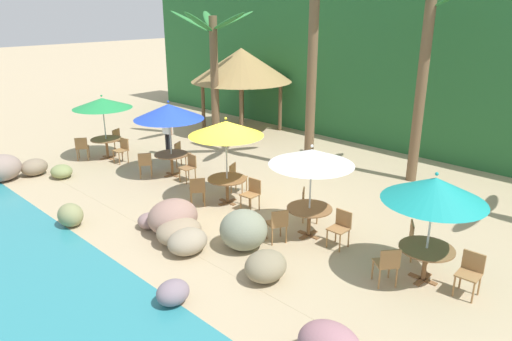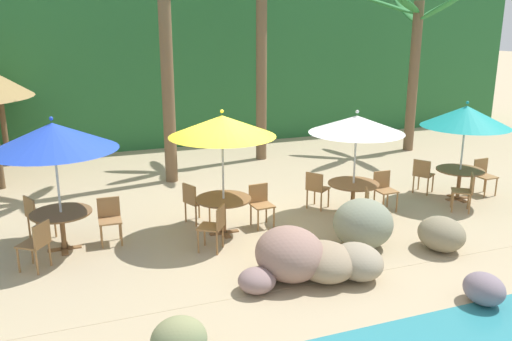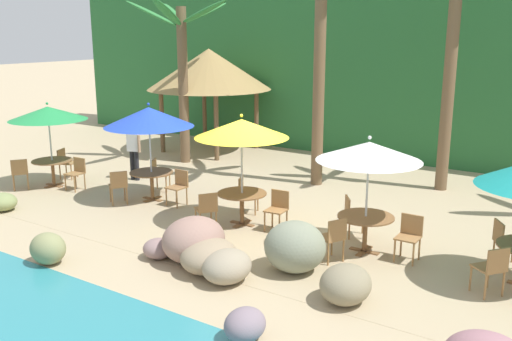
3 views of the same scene
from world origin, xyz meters
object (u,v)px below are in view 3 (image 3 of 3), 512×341
at_px(umbrella_green, 48,113).
at_px(dining_table_green, 52,165).
at_px(chair_green_left, 20,172).
at_px(dining_table_yellow, 242,198).
at_px(palapa_hut, 209,69).
at_px(chair_yellow_inland, 245,192).
at_px(umbrella_white, 369,151).
at_px(umbrella_yellow, 242,128).
at_px(chair_white_inland, 352,213).
at_px(chair_blue_seaward, 179,185).
at_px(palm_tree_nearest, 182,55).
at_px(chair_teal_inland, 504,240).
at_px(chair_yellow_seaward, 278,207).
at_px(chair_yellow_left, 207,208).
at_px(chair_teal_left, 492,267).
at_px(dining_table_white, 366,222).
at_px(chair_green_seaward, 77,171).
at_px(chair_green_inland, 65,161).
at_px(dining_table_blue, 152,177).
at_px(palm_tree_third, 451,42).
at_px(waiter_in_white, 134,147).
at_px(palm_tree_second, 321,16).
at_px(chair_blue_left, 118,185).
at_px(chair_white_left, 333,236).
at_px(chair_white_seaward, 410,234).

xyz_separation_m(umbrella_green, dining_table_green, (-0.00, -0.00, -1.43)).
xyz_separation_m(umbrella_green, chair_green_left, (-0.40, -0.75, -1.53)).
relative_size(dining_table_yellow, palapa_hut, 0.25).
bearing_deg(chair_yellow_inland, umbrella_white, -12.66).
bearing_deg(umbrella_yellow, chair_white_inland, 15.02).
xyz_separation_m(dining_table_green, chair_blue_seaward, (4.08, 0.60, -0.10)).
bearing_deg(palm_tree_nearest, chair_teal_inland, -17.78).
bearing_deg(chair_yellow_seaward, chair_yellow_left, -143.88).
relative_size(chair_yellow_left, chair_teal_left, 1.00).
height_order(chair_yellow_inland, dining_table_white, chair_yellow_inland).
relative_size(chair_green_left, umbrella_white, 0.37).
bearing_deg(palapa_hut, chair_green_seaward, -88.09).
distance_m(chair_green_inland, dining_table_yellow, 6.67).
bearing_deg(chair_yellow_left, umbrella_green, 175.01).
distance_m(dining_table_green, chair_green_inland, 0.86).
bearing_deg(dining_table_blue, palm_tree_third, 40.93).
height_order(dining_table_blue, palm_tree_third, palm_tree_third).
distance_m(chair_teal_left, palapa_hut, 13.12).
height_order(dining_table_yellow, chair_yellow_left, chair_yellow_left).
xyz_separation_m(dining_table_blue, chair_blue_seaward, (0.85, 0.06, -0.10)).
relative_size(chair_teal_left, palapa_hut, 0.20).
xyz_separation_m(dining_table_green, palapa_hut, (0.64, 6.30, 2.28)).
xyz_separation_m(chair_teal_inland, waiter_in_white, (-10.15, 0.76, 0.47)).
height_order(dining_table_blue, palapa_hut, palapa_hut).
bearing_deg(umbrella_green, chair_teal_left, -2.09).
distance_m(chair_green_seaward, umbrella_white, 8.47).
xyz_separation_m(umbrella_white, palm_tree_second, (-3.14, 3.99, 2.59)).
bearing_deg(chair_green_inland, chair_blue_seaward, -1.86).
xyz_separation_m(palm_tree_second, waiter_in_white, (-4.61, -2.50, -3.63)).
bearing_deg(palapa_hut, chair_yellow_seaward, -42.49).
relative_size(umbrella_green, umbrella_white, 1.01).
bearing_deg(chair_teal_inland, chair_green_left, -171.78).
relative_size(chair_blue_left, dining_table_white, 0.79).
relative_size(chair_green_inland, chair_yellow_left, 1.00).
bearing_deg(chair_white_left, palm_tree_second, 120.72).
xyz_separation_m(umbrella_yellow, palm_tree_nearest, (-5.14, 4.08, 1.29)).
relative_size(umbrella_green, waiter_in_white, 1.38).
bearing_deg(umbrella_white, chair_green_seaward, -179.30).
xyz_separation_m(dining_table_blue, umbrella_white, (5.95, -0.30, 1.41)).
height_order(chair_green_inland, chair_white_inland, same).
distance_m(dining_table_green, chair_yellow_inland, 5.91).
xyz_separation_m(chair_green_inland, palm_tree_third, (9.52, 4.89, 3.43)).
distance_m(chair_blue_seaward, palapa_hut, 7.07).
height_order(dining_table_white, chair_white_inland, chair_white_inland).
distance_m(chair_blue_left, chair_white_inland, 5.90).
bearing_deg(chair_yellow_left, chair_blue_seaward, 147.73).
height_order(chair_green_inland, chair_yellow_left, same).
bearing_deg(chair_yellow_seaward, dining_table_yellow, -169.81).
xyz_separation_m(dining_table_green, chair_yellow_left, (5.84, -0.51, -0.10)).
bearing_deg(chair_white_seaward, chair_teal_left, -24.95).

